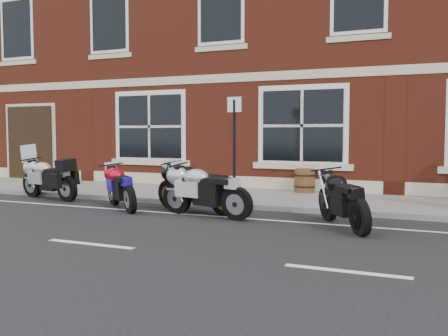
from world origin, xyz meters
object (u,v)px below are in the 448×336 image
(moto_touring_silver, at_px, (48,177))
(moto_sport_red, at_px, (122,186))
(moto_sport_black, at_px, (196,186))
(moto_sport_silver, at_px, (205,189))
(moto_naked_black, at_px, (343,197))
(parking_sign, at_px, (234,142))
(barrel_planter, at_px, (304,181))

(moto_touring_silver, relative_size, moto_sport_red, 1.31)
(moto_touring_silver, height_order, moto_sport_red, moto_touring_silver)
(moto_sport_black, distance_m, moto_sport_silver, 0.67)
(moto_naked_black, bearing_deg, parking_sign, 119.31)
(moto_sport_black, xyz_separation_m, moto_sport_silver, (0.46, -0.49, -0.01))
(moto_naked_black, relative_size, parking_sign, 0.77)
(barrel_planter, bearing_deg, moto_sport_red, -131.20)
(moto_touring_silver, bearing_deg, barrel_planter, -50.10)
(moto_naked_black, height_order, barrel_planter, moto_naked_black)
(barrel_planter, bearing_deg, moto_naked_black, -66.90)
(moto_sport_silver, height_order, moto_naked_black, moto_sport_silver)
(moto_touring_silver, relative_size, moto_naked_black, 1.14)
(moto_sport_black, bearing_deg, moto_naked_black, -84.29)
(moto_sport_red, relative_size, moto_naked_black, 0.87)
(moto_sport_black, bearing_deg, parking_sign, -13.05)
(moto_sport_silver, bearing_deg, parking_sign, 8.60)
(moto_naked_black, distance_m, barrel_planter, 4.51)
(moto_sport_red, bearing_deg, barrel_planter, -0.87)
(moto_touring_silver, bearing_deg, moto_sport_red, -90.84)
(moto_sport_red, height_order, moto_sport_silver, moto_sport_silver)
(moto_sport_red, bearing_deg, moto_sport_silver, -55.76)
(moto_sport_red, relative_size, barrel_planter, 2.56)
(moto_sport_silver, distance_m, moto_naked_black, 2.89)
(moto_naked_black, bearing_deg, moto_sport_black, 138.53)
(moto_sport_black, bearing_deg, moto_touring_silver, 99.85)
(moto_touring_silver, distance_m, moto_sport_red, 2.89)
(moto_sport_black, distance_m, parking_sign, 1.48)
(moto_naked_black, bearing_deg, barrel_planter, 81.01)
(moto_naked_black, bearing_deg, moto_touring_silver, 140.91)
(moto_touring_silver, height_order, barrel_planter, moto_touring_silver)
(parking_sign, bearing_deg, moto_sport_black, -115.63)
(moto_sport_red, bearing_deg, moto_naked_black, -53.01)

